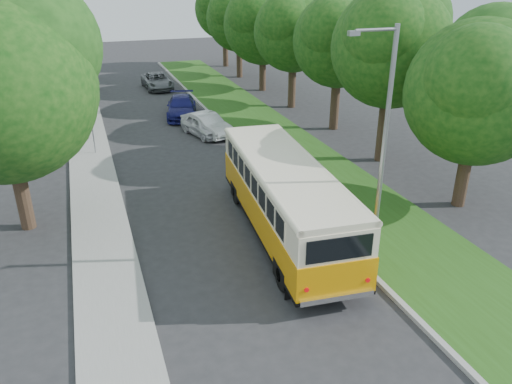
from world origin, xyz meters
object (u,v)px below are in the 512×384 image
object	(u,v)px
lamppost_near	(382,141)
car_blue	(182,107)
lamppost_far	(79,68)
car_white	(207,124)
car_grey	(157,81)
vintage_bus	(285,200)
car_silver	(203,125)

from	to	relation	value
lamppost_near	car_blue	bearing A→B (deg)	97.12
lamppost_far	car_white	distance (m)	8.19
car_blue	car_grey	size ratio (longest dim) A/B	1.02
car_blue	lamppost_near	bearing A→B (deg)	-70.20
car_blue	car_grey	bearing A→B (deg)	103.61
lamppost_near	car_grey	size ratio (longest dim) A/B	1.69
lamppost_near	vintage_bus	bearing A→B (deg)	132.83
lamppost_far	car_silver	size ratio (longest dim) A/B	2.04
vintage_bus	car_grey	size ratio (longest dim) A/B	2.16
car_white	car_blue	world-z (taller)	car_blue
lamppost_near	car_grey	distance (m)	30.38
lamppost_far	car_grey	bearing A→B (deg)	61.78
lamppost_near	car_white	size ratio (longest dim) A/B	1.98
lamppost_near	vintage_bus	size ratio (longest dim) A/B	0.78
lamppost_near	car_silver	size ratio (longest dim) A/B	2.18
car_white	lamppost_far	bearing A→B (deg)	140.53
car_white	vintage_bus	bearing A→B (deg)	-111.11
lamppost_far	car_blue	size ratio (longest dim) A/B	1.56
vintage_bus	car_grey	distance (m)	27.55
lamppost_near	car_white	xyz separation A→B (m)	(-1.93, 15.96, -3.70)
lamppost_far	car_silver	xyz separation A→B (m)	(6.70, -2.55, -3.49)
lamppost_near	lamppost_far	world-z (taller)	lamppost_near
vintage_bus	car_grey	world-z (taller)	vintage_bus
car_silver	car_grey	world-z (taller)	car_grey
lamppost_far	car_blue	distance (m)	7.49
car_white	car_grey	distance (m)	14.09
lamppost_far	vintage_bus	bearing A→B (deg)	-67.61
vintage_bus	car_blue	distance (m)	18.10
car_silver	car_blue	size ratio (longest dim) A/B	0.76
car_silver	lamppost_far	bearing A→B (deg)	143.05
vintage_bus	car_white	distance (m)	13.50
car_silver	car_grey	xyz separation A→B (m)	(-0.52, 14.08, 0.03)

